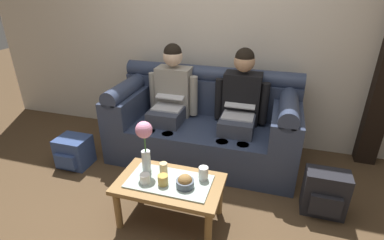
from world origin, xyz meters
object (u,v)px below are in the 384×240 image
object	(u,v)px
couch	(204,125)
backpack_right	(325,194)
cup_far_left	(163,180)
person_left	(171,97)
backpack_left	(74,152)
cup_near_left	(145,179)
cup_far_center	(203,173)
flower_vase	(145,139)
coffee_table	(170,187)
person_right	(240,105)
snack_bowl	(185,182)
cup_near_right	(164,168)

from	to	relation	value
couch	backpack_right	xyz separation A→B (m)	(1.21, -0.62, -0.18)
couch	cup_far_left	distance (m)	1.13
person_left	backpack_left	bearing A→B (deg)	-145.88
backpack_left	cup_far_left	bearing A→B (deg)	-22.83
cup_near_left	cup_far_center	bearing A→B (deg)	22.81
flower_vase	backpack_left	bearing A→B (deg)	159.83
coffee_table	backpack_left	size ratio (longest dim) A/B	2.54
person_right	snack_bowl	bearing A→B (deg)	-102.12
cup_near_left	person_right	bearing A→B (deg)	64.52
person_right	backpack_left	distance (m)	1.83
person_left	cup_far_center	xyz separation A→B (m)	(0.63, -0.97, -0.21)
person_left	cup_far_left	size ratio (longest dim) A/B	14.88
coffee_table	snack_bowl	world-z (taller)	snack_bowl
cup_near_right	backpack_left	bearing A→B (deg)	162.10
flower_vase	backpack_right	size ratio (longest dim) A/B	1.09
couch	cup_near_left	distance (m)	1.16
coffee_table	snack_bowl	distance (m)	0.18
person_right	backpack_right	distance (m)	1.14
couch	snack_bowl	distance (m)	1.12
cup_far_center	coffee_table	bearing A→B (deg)	-158.00
couch	cup_far_left	xyz separation A→B (m)	(-0.03, -1.13, 0.06)
person_right	cup_near_right	distance (m)	1.11
person_right	coffee_table	size ratio (longest dim) A/B	1.46
cup_far_left	backpack_left	bearing A→B (deg)	157.17
cup_far_center	couch	bearing A→B (deg)	104.31
cup_near_left	person_left	bearing A→B (deg)	100.30
person_left	cup_far_left	xyz separation A→B (m)	(0.35, -1.13, -0.22)
person_left	backpack_left	distance (m)	1.19
flower_vase	backpack_right	xyz separation A→B (m)	(1.44, 0.37, -0.49)
backpack_left	backpack_right	size ratio (longest dim) A/B	0.82
cup_far_center	backpack_right	xyz separation A→B (m)	(0.96, 0.35, -0.25)
cup_far_center	cup_far_left	distance (m)	0.32
flower_vase	cup_far_left	world-z (taller)	flower_vase
person_right	couch	bearing A→B (deg)	179.66
snack_bowl	cup_far_left	bearing A→B (deg)	-172.70
cup_near_left	backpack_left	world-z (taller)	cup_near_left
snack_bowl	flower_vase	bearing A→B (deg)	162.24
backpack_left	backpack_right	bearing A→B (deg)	-0.32
coffee_table	cup_near_right	world-z (taller)	cup_near_right
backpack_right	flower_vase	bearing A→B (deg)	-165.66
cup_near_left	backpack_left	xyz separation A→B (m)	(-1.10, 0.54, -0.28)
couch	cup_far_left	world-z (taller)	couch
cup_near_right	cup_near_left	bearing A→B (deg)	-119.45
person_left	snack_bowl	world-z (taller)	person_left
cup_near_right	cup_far_left	size ratio (longest dim) A/B	1.15
person_left	snack_bowl	distance (m)	1.24
flower_vase	cup_far_left	distance (m)	0.35
coffee_table	flower_vase	size ratio (longest dim) A/B	1.90
person_left	cup_near_left	xyz separation A→B (m)	(0.21, -1.15, -0.22)
coffee_table	cup_near_right	size ratio (longest dim) A/B	8.87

